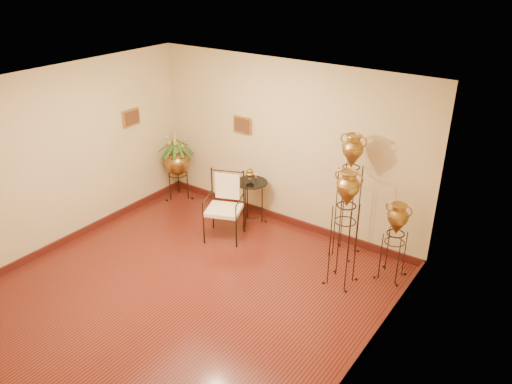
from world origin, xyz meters
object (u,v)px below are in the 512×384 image
Objects in this scene: amphora_mid at (345,228)px; planter_urn at (177,159)px; side_table at (252,201)px; amphora_tall at (349,195)px; armchair at (224,207)px.

planter_urn is (-3.77, 0.71, -0.10)m from amphora_mid.
planter_urn is 1.42× the size of side_table.
planter_urn is at bearing -179.97° from side_table.
planter_urn is (-3.48, 0.00, -0.23)m from amphora_tall.
armchair is at bearing -159.39° from amphora_tall.
amphora_mid is 3.84m from planter_urn.
amphora_tall reaches higher than amphora_mid.
planter_urn reaches higher than armchair.
amphora_mid is (0.29, -0.71, -0.13)m from amphora_tall.
amphora_tall reaches higher than side_table.
amphora_mid is at bearing -19.08° from side_table.
amphora_tall is 1.13× the size of amphora_mid.
amphora_mid is at bearing -22.75° from armchair.
amphora_mid reaches higher than side_table.
planter_urn is 1.80m from armchair.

